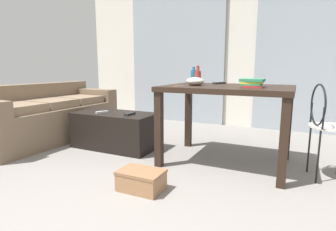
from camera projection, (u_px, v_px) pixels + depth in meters
name	position (u px, v px, depth m)	size (l,w,h in m)	color
ground_plane	(192.00, 166.00, 2.68)	(8.58, 8.58, 0.00)	gray
wall_back	(241.00, 49.00, 4.40)	(5.86, 0.10, 2.53)	silver
curtains	(240.00, 56.00, 4.35)	(4.00, 0.03, 2.31)	#99A3AD
couch	(47.00, 117.00, 3.68)	(0.90, 1.91, 0.75)	brown
coffee_table	(115.00, 130.00, 3.30)	(1.00, 0.50, 0.43)	black
craft_table	(227.00, 97.00, 2.69)	(1.23, 0.89, 0.79)	black
wire_chair	(325.00, 119.00, 2.32)	(0.36, 0.39, 0.84)	silver
bottle_near	(194.00, 76.00, 3.12)	(0.07, 0.07, 0.19)	teal
bottle_far	(198.00, 77.00, 2.90)	(0.07, 0.07, 0.20)	#99332D
bowl	(195.00, 81.00, 2.74)	(0.18, 0.18, 0.08)	beige
book_stack	(252.00, 83.00, 2.47)	(0.22, 0.26, 0.08)	red
tv_remote_on_table	(219.00, 83.00, 3.00)	(0.05, 0.15, 0.02)	#232326
scissors	(178.00, 86.00, 2.62)	(0.08, 0.09, 0.00)	#9EA0A5
tv_remote_primary	(130.00, 114.00, 3.11)	(0.05, 0.16, 0.03)	#232326
tv_remote_secondary	(102.00, 112.00, 3.24)	(0.04, 0.15, 0.02)	#B7B7B2
shoebox	(141.00, 180.00, 2.16)	(0.36, 0.24, 0.16)	#996B47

